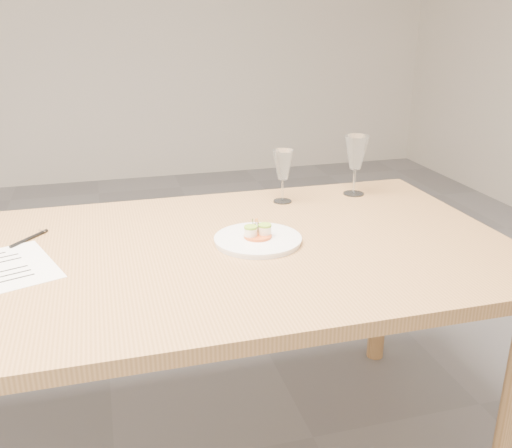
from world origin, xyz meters
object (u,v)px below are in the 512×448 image
object	(u,v)px
dining_table	(94,283)
dinner_plate	(258,239)
ballpoint_pen	(29,238)
wine_glass_3	(356,154)
wine_glass_2	(283,166)
recipe_sheet	(4,268)

from	to	relation	value
dining_table	dinner_plate	world-z (taller)	dinner_plate
ballpoint_pen	wine_glass_3	distance (m)	1.13
dining_table	ballpoint_pen	bearing A→B (deg)	131.06
ballpoint_pen	wine_glass_3	size ratio (longest dim) A/B	0.54
wine_glass_2	wine_glass_3	xyz separation A→B (m)	(0.28, 0.02, 0.02)
dining_table	dinner_plate	size ratio (longest dim) A/B	9.39
ballpoint_pen	dining_table	bearing A→B (deg)	-99.40
wine_glass_2	wine_glass_3	distance (m)	0.28
dinner_plate	recipe_sheet	world-z (taller)	dinner_plate
dining_table	wine_glass_3	size ratio (longest dim) A/B	11.04
recipe_sheet	wine_glass_2	xyz separation A→B (m)	(0.88, 0.34, 0.13)
dinner_plate	wine_glass_2	bearing A→B (deg)	61.44
dinner_plate	recipe_sheet	size ratio (longest dim) A/B	0.71
dining_table	recipe_sheet	xyz separation A→B (m)	(-0.22, 0.01, 0.07)
dining_table	ballpoint_pen	distance (m)	0.28
dining_table	recipe_sheet	distance (m)	0.23
dining_table	dinner_plate	distance (m)	0.48
wine_glass_2	wine_glass_3	bearing A→B (deg)	3.15
dinner_plate	wine_glass_2	world-z (taller)	wine_glass_2
recipe_sheet	wine_glass_2	size ratio (longest dim) A/B	1.93
ballpoint_pen	wine_glass_2	xyz separation A→B (m)	(0.83, 0.14, 0.12)
dinner_plate	ballpoint_pen	distance (m)	0.67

